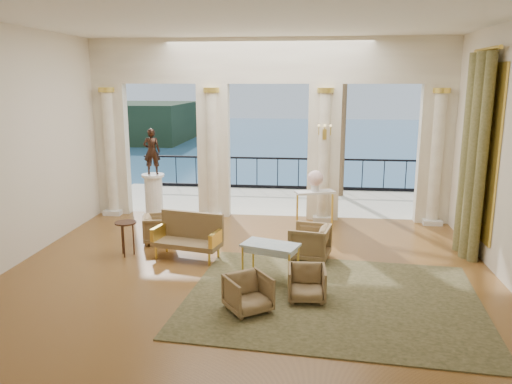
# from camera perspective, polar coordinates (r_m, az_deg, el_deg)

# --- Properties ---
(floor) EXTENTS (9.00, 9.00, 0.00)m
(floor) POSITION_cam_1_polar(r_m,az_deg,el_deg) (9.40, -0.81, -9.07)
(floor) COLOR #4C2C12
(floor) RESTS_ON ground
(room_walls) EXTENTS (9.00, 9.00, 9.00)m
(room_walls) POSITION_cam_1_polar(r_m,az_deg,el_deg) (7.65, -1.95, 8.16)
(room_walls) COLOR beige
(room_walls) RESTS_ON ground
(arcade) EXTENTS (9.00, 0.56, 4.50)m
(arcade) POSITION_cam_1_polar(r_m,az_deg,el_deg) (12.57, 1.40, 8.54)
(arcade) COLOR beige
(arcade) RESTS_ON ground
(terrace) EXTENTS (10.00, 3.60, 0.10)m
(terrace) POSITION_cam_1_polar(r_m,az_deg,el_deg) (14.93, 2.03, -1.05)
(terrace) COLOR beige
(terrace) RESTS_ON ground
(balustrade) EXTENTS (9.00, 0.06, 1.03)m
(balustrade) POSITION_cam_1_polar(r_m,az_deg,el_deg) (16.39, 2.48, 1.82)
(balustrade) COLOR black
(balustrade) RESTS_ON terrace
(palm_tree) EXTENTS (2.00, 2.00, 4.50)m
(palm_tree) POSITION_cam_1_polar(r_m,az_deg,el_deg) (15.30, 10.14, 14.73)
(palm_tree) COLOR #4C3823
(palm_tree) RESTS_ON terrace
(headland) EXTENTS (22.00, 18.00, 6.00)m
(headland) POSITION_cam_1_polar(r_m,az_deg,el_deg) (84.84, -15.16, 7.78)
(headland) COLOR black
(headland) RESTS_ON sea
(sea) EXTENTS (160.00, 160.00, 0.00)m
(sea) POSITION_cam_1_polar(r_m,az_deg,el_deg) (69.32, 5.55, 4.68)
(sea) COLOR #2E649A
(sea) RESTS_ON ground
(curtain) EXTENTS (0.33, 1.40, 4.09)m
(curtain) POSITION_cam_1_polar(r_m,az_deg,el_deg) (10.74, 23.62, 3.78)
(curtain) COLOR brown
(curtain) RESTS_ON ground
(window_frame) EXTENTS (0.04, 1.60, 3.40)m
(window_frame) POSITION_cam_1_polar(r_m,az_deg,el_deg) (10.79, 24.61, 4.16)
(window_frame) COLOR #E5C04B
(window_frame) RESTS_ON room_walls
(wall_sconce) EXTENTS (0.30, 0.11, 0.33)m
(wall_sconce) POSITION_cam_1_polar(r_m,az_deg,el_deg) (12.24, 7.84, 6.65)
(wall_sconce) COLOR #E5C04B
(wall_sconce) RESTS_ON arcade
(rug) EXTENTS (4.96, 4.00, 0.02)m
(rug) POSITION_cam_1_polar(r_m,az_deg,el_deg) (8.39, 8.71, -11.91)
(rug) COLOR #32361A
(rug) RESTS_ON ground
(armchair_a) EXTENTS (0.83, 0.83, 0.63)m
(armchair_a) POSITION_cam_1_polar(r_m,az_deg,el_deg) (7.78, -0.90, -11.33)
(armchair_a) COLOR #46341C
(armchair_a) RESTS_ON ground
(armchair_b) EXTENTS (0.62, 0.59, 0.62)m
(armchair_b) POSITION_cam_1_polar(r_m,az_deg,el_deg) (8.20, 5.83, -10.16)
(armchair_b) COLOR #46341C
(armchair_b) RESTS_ON ground
(armchair_c) EXTENTS (0.82, 0.86, 0.76)m
(armchair_c) POSITION_cam_1_polar(r_m,az_deg,el_deg) (9.96, 6.17, -5.55)
(armchair_c) COLOR #46341C
(armchair_c) RESTS_ON ground
(armchair_d) EXTENTS (0.77, 0.79, 0.67)m
(armchair_d) POSITION_cam_1_polar(r_m,az_deg,el_deg) (11.14, -11.02, -3.98)
(armchair_d) COLOR #46341C
(armchair_d) RESTS_ON ground
(settee) EXTENTS (1.44, 0.85, 0.89)m
(settee) POSITION_cam_1_polar(r_m,az_deg,el_deg) (10.10, -7.67, -4.96)
(settee) COLOR #46341C
(settee) RESTS_ON ground
(game_table) EXTENTS (1.09, 0.81, 0.67)m
(game_table) POSITION_cam_1_polar(r_m,az_deg,el_deg) (8.84, 1.66, -6.38)
(game_table) COLOR #A3BFCD
(game_table) RESTS_ON ground
(pedestal) EXTENTS (0.62, 0.62, 1.14)m
(pedestal) POSITION_cam_1_polar(r_m,az_deg,el_deg) (13.15, -11.60, -0.51)
(pedestal) COLOR silver
(pedestal) RESTS_ON ground
(statue) EXTENTS (0.46, 0.34, 1.17)m
(statue) POSITION_cam_1_polar(r_m,az_deg,el_deg) (12.94, -11.82, 4.56)
(statue) COLOR black
(statue) RESTS_ON pedestal
(console_table) EXTENTS (1.01, 0.66, 0.89)m
(console_table) POSITION_cam_1_polar(r_m,az_deg,el_deg) (12.03, 6.75, -0.61)
(console_table) COLOR silver
(console_table) RESTS_ON ground
(urn) EXTENTS (0.38, 0.38, 0.50)m
(urn) POSITION_cam_1_polar(r_m,az_deg,el_deg) (11.94, 6.81, 1.44)
(urn) COLOR silver
(urn) RESTS_ON console_table
(side_table) EXTENTS (0.43, 0.43, 0.70)m
(side_table) POSITION_cam_1_polar(r_m,az_deg,el_deg) (10.38, -14.66, -3.87)
(side_table) COLOR black
(side_table) RESTS_ON ground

